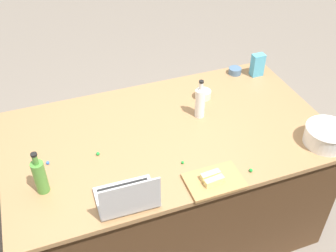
{
  "coord_description": "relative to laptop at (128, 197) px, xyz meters",
  "views": [
    {
      "loc": [
        0.66,
        1.78,
        2.49
      ],
      "look_at": [
        0.0,
        0.0,
        0.95
      ],
      "focal_mm": 42.71,
      "sensor_mm": 36.0,
      "label": 1
    }
  ],
  "objects": [
    {
      "name": "mixing_bowl_large",
      "position": [
        -1.23,
        -0.04,
        0.01
      ],
      "size": [
        0.27,
        0.27,
        0.12
      ],
      "color": "white",
      "rests_on": "island_counter"
    },
    {
      "name": "ground_plane",
      "position": [
        -0.39,
        -0.46,
        -0.95
      ],
      "size": [
        12.0,
        12.0,
        0.0
      ],
      "primitive_type": "plane",
      "color": "slate"
    },
    {
      "name": "island_counter",
      "position": [
        -0.39,
        -0.46,
        -0.5
      ],
      "size": [
        2.0,
        1.14,
        0.9
      ],
      "color": "#4C331E",
      "rests_on": "ground"
    },
    {
      "name": "bottle_olive",
      "position": [
        0.39,
        -0.24,
        0.06
      ],
      "size": [
        0.07,
        0.07,
        0.26
      ],
      "color": "#4C8C38",
      "rests_on": "island_counter"
    },
    {
      "name": "bottle_vinegar",
      "position": [
        -0.64,
        -0.55,
        0.06
      ],
      "size": [
        0.06,
        0.06,
        0.27
      ],
      "color": "white",
      "rests_on": "island_counter"
    },
    {
      "name": "ramekin_small",
      "position": [
        -0.74,
        -0.73,
        -0.02
      ],
      "size": [
        0.11,
        0.11,
        0.05
      ],
      "primitive_type": "cylinder",
      "color": "beige",
      "rests_on": "island_counter"
    },
    {
      "name": "candy_3",
      "position": [
        0.35,
        -0.43,
        -0.04
      ],
      "size": [
        0.02,
        0.02,
        0.02
      ],
      "primitive_type": "sphere",
      "color": "blue",
      "rests_on": "island_counter"
    },
    {
      "name": "butter_stick_right",
      "position": [
        -0.46,
        0.04,
        -0.01
      ],
      "size": [
        0.11,
        0.05,
        0.04
      ],
      "primitive_type": "cube",
      "rotation": [
        0.0,
        0.0,
        0.1
      ],
      "color": "#F4E58C",
      "rests_on": "cutting_board"
    },
    {
      "name": "laptop",
      "position": [
        0.0,
        0.0,
        0.0
      ],
      "size": [
        0.32,
        0.24,
        0.22
      ],
      "color": "#B7B7BC",
      "rests_on": "island_counter"
    },
    {
      "name": "candy_bag",
      "position": [
        -1.24,
        -0.86,
        0.04
      ],
      "size": [
        0.09,
        0.06,
        0.17
      ],
      "primitive_type": "cube",
      "color": "#4CA5CC",
      "rests_on": "island_counter"
    },
    {
      "name": "candy_2",
      "position": [
        0.07,
        -0.41,
        -0.04
      ],
      "size": [
        0.02,
        0.02,
        0.02
      ],
      "primitive_type": "sphere",
      "color": "green",
      "rests_on": "island_counter"
    },
    {
      "name": "candy_1",
      "position": [
        -0.7,
        0.02,
        -0.04
      ],
      "size": [
        0.02,
        0.02,
        0.02
      ],
      "primitive_type": "sphere",
      "color": "green",
      "rests_on": "island_counter"
    },
    {
      "name": "cutting_board",
      "position": [
        -0.48,
        0.02,
        -0.04
      ],
      "size": [
        0.31,
        0.21,
        0.02
      ],
      "primitive_type": "cube",
      "color": "#AD7F4C",
      "rests_on": "island_counter"
    },
    {
      "name": "ramekin_medium",
      "position": [
        -1.1,
        -0.94,
        -0.02
      ],
      "size": [
        0.09,
        0.09,
        0.05
      ],
      "primitive_type": "cylinder",
      "color": "slate",
      "rests_on": "island_counter"
    },
    {
      "name": "candy_0",
      "position": [
        -0.37,
        -0.17,
        -0.04
      ],
      "size": [
        0.02,
        0.02,
        0.02
      ],
      "primitive_type": "sphere",
      "color": "green",
      "rests_on": "island_counter"
    },
    {
      "name": "butter_stick_left",
      "position": [
        -0.46,
        -0.01,
        -0.01
      ],
      "size": [
        0.11,
        0.04,
        0.04
      ],
      "primitive_type": "cube",
      "rotation": [
        0.0,
        0.0,
        0.08
      ],
      "color": "#F4E58C",
      "rests_on": "cutting_board"
    }
  ]
}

